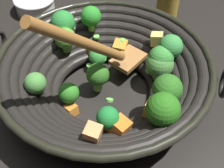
{
  "coord_description": "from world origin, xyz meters",
  "views": [
    {
      "loc": [
        0.38,
        0.17,
        0.48
      ],
      "look_at": [
        -0.01,
        0.01,
        0.03
      ],
      "focal_mm": 48.82,
      "sensor_mm": 36.0,
      "label": 1
    }
  ],
  "objects": [
    {
      "name": "wok",
      "position": [
        -0.0,
        0.0,
        0.07
      ],
      "size": [
        0.41,
        0.45,
        0.27
      ],
      "color": "black",
      "rests_on": "ground"
    },
    {
      "name": "ground_plane",
      "position": [
        0.0,
        0.0,
        0.0
      ],
      "size": [
        4.0,
        4.0,
        0.0
      ],
      "primitive_type": "plane",
      "color": "black"
    },
    {
      "name": "prep_bowl",
      "position": [
        -0.21,
        -0.3,
        0.02
      ],
      "size": [
        0.11,
        0.11,
        0.04
      ],
      "color": "silver",
      "rests_on": "ground"
    }
  ]
}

